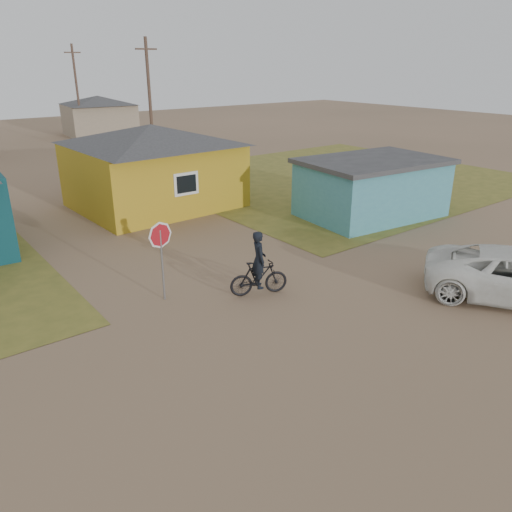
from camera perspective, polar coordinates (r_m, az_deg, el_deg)
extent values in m
plane|color=#886A4E|center=(13.07, 7.53, -9.32)|extent=(120.00, 120.00, 0.00)
cube|color=olive|center=(31.08, 9.01, 8.83)|extent=(20.00, 18.00, 0.00)
cube|color=#BA931C|center=(24.77, -11.55, 9.01)|extent=(7.21, 6.24, 3.00)
pyramid|color=#333335|center=(24.44, -11.89, 13.48)|extent=(7.72, 6.76, 0.90)
cube|color=silver|center=(22.13, -7.99, 8.18)|extent=(1.20, 0.06, 1.00)
cube|color=black|center=(22.10, -7.95, 8.16)|extent=(0.95, 0.04, 0.75)
cube|color=teal|center=(23.34, 13.05, 7.39)|extent=(6.39, 4.61, 2.40)
cube|color=#333335|center=(23.07, 13.32, 10.52)|extent=(6.71, 4.93, 0.20)
cube|color=gray|center=(51.37, -17.42, 14.63)|extent=(6.41, 5.50, 2.80)
pyramid|color=#333335|center=(51.22, -17.65, 16.62)|extent=(6.95, 6.05, 0.80)
cylinder|color=brown|center=(33.28, -11.99, 16.43)|extent=(0.20, 0.20, 8.00)
cube|color=brown|center=(33.19, -12.45, 22.10)|extent=(1.40, 0.10, 0.10)
cylinder|color=brown|center=(48.44, -19.73, 17.12)|extent=(0.20, 0.20, 8.00)
cube|color=brown|center=(48.38, -20.25, 21.00)|extent=(1.40, 0.10, 0.10)
cylinder|color=gray|center=(14.77, -10.66, -1.08)|extent=(0.06, 0.06, 2.17)
imported|color=black|center=(15.05, 0.32, -2.52)|extent=(1.84, 1.14, 1.07)
imported|color=black|center=(14.81, 0.32, -0.40)|extent=(0.63, 0.75, 1.76)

